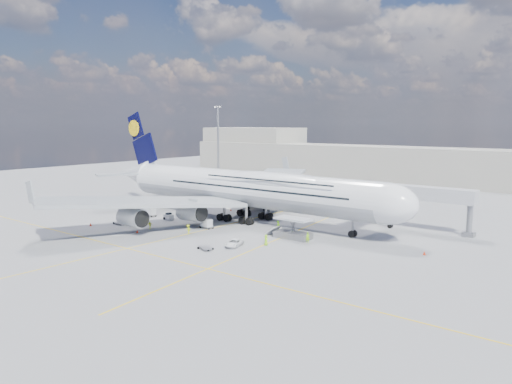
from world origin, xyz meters
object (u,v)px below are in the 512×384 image
Objects in this scene: light_mast at (218,145)px; crew_tug at (188,229)px; dolly_back at (150,212)px; baggage_tug at (169,217)px; crew_wing at (150,225)px; airliner at (246,188)px; crew_loader at (278,226)px; dolly_row_c at (119,223)px; cargo_loader at (292,231)px; cone_nose at (424,253)px; crew_van at (266,240)px; dolly_nose_near at (206,223)px; dolly_nose_far at (206,248)px; jet_bridge at (404,195)px; crew_nose at (308,238)px; cone_wing_right_inner at (137,231)px; dolly_row_b at (135,218)px; cone_wing_left_outer at (279,199)px; cone_tail at (110,202)px; dolly_row_a at (144,213)px; catering_truck_inner at (258,202)px; catering_truck_outer at (312,189)px; cone_wing_right_outer at (91,224)px; service_van at (234,243)px; cone_wing_left_inner at (231,210)px.

light_mast is 66.32m from crew_tug.
dolly_back is 6.18m from baggage_tug.
airliner is at bearing 7.42° from crew_wing.
airliner reaches higher than crew_loader.
dolly_back is (-1.91, 9.38, 0.71)m from dolly_row_c.
crew_tug is at bearing -151.00° from cargo_loader.
dolly_row_c is at bearing -165.02° from cone_nose.
crew_van is (16.18, -14.24, -5.95)m from airliner.
dolly_nose_near is at bearing 104.86° from crew_tug.
crew_van is (5.91, 8.34, 0.61)m from dolly_nose_far.
jet_bridge is 53.38m from dolly_back.
airliner is 9.28× the size of cargo_loader.
crew_nose reaches higher than cone_wing_right_inner.
dolly_back is at bearing 116.39° from dolly_row_b.
cone_wing_left_outer is 1.06× the size of cone_tail.
cone_tail is at bearing 169.63° from crew_tug.
dolly_row_a is at bearing 122.31° from dolly_row_c.
light_mast is 75.90m from crew_van.
catering_truck_inner is at bearing 140.46° from cargo_loader.
crew_nose is (60.92, -43.38, -12.29)m from light_mast.
cone_wing_left_outer is at bearing 77.35° from crew_nose.
jet_bridge is 48.97m from catering_truck_outer.
catering_truck_outer is at bearing 84.64° from dolly_row_b.
dolly_row_c is at bearing 56.56° from cone_wing_right_outer.
crew_van is at bearing -56.66° from cone_wing_left_outer.
jet_bridge reaches higher than baggage_tug.
airliner reaches higher than dolly_nose_near.
crew_van is 3.09× the size of cone_wing_left_outer.
catering_truck_outer is 58.48m from crew_wing.
dolly_nose_far is 30.84m from cone_wing_right_outer.
crew_nose is 1.15× the size of crew_wing.
dolly_row_b is at bearing -167.94° from cone_nose.
dolly_nose_far is 4.95m from service_van.
crew_nose is (26.05, -19.39, -1.08)m from catering_truck_inner.
cone_wing_right_outer is (-59.59, -19.73, 0.01)m from cone_nose.
cone_wing_right_inner is (8.34, -6.00, -0.60)m from dolly_row_b.
cone_wing_left_inner is at bearing -152.12° from crew_loader.
service_van is at bearing -151.29° from cone_nose.
crew_loader is at bearing 34.45° from dolly_row_c.
dolly_row_c is 1.62× the size of crew_nose.
light_mast is 16.12× the size of crew_wing.
dolly_nose_far is (10.27, -22.58, -6.56)m from airliner.
dolly_back is 0.42× the size of catering_truck_inner.
jet_bridge is at bearing 43.86° from service_van.
catering_truck_inner is (-34.93, 0.07, -4.86)m from jet_bridge.
dolly_row_a is at bearing -75.64° from catering_truck_outer.
dolly_row_a is at bearing -116.96° from crew_loader.
jet_bridge is (29.55, 10.94, -0.02)m from airliner.
cone_nose reaches higher than cone_wing_right_inner.
cone_wing_left_outer reaches higher than cone_wing_left_inner.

